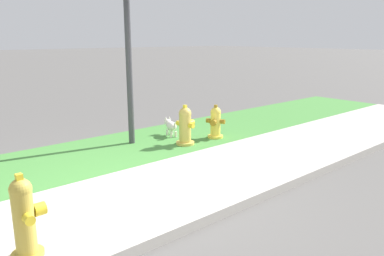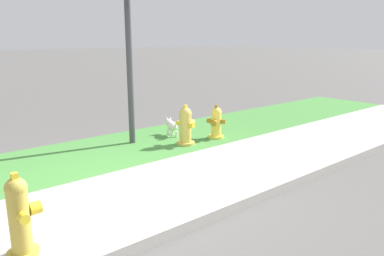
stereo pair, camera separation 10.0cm
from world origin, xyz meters
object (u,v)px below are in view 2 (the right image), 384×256
Objects in this scene: fire_hydrant_near_corner at (20,217)px; fire_hydrant_at_driveway at (216,122)px; fire_hydrant_by_grass_verge at (186,126)px; small_white_dog at (171,126)px.

fire_hydrant_at_driveway is at bearing 112.75° from fire_hydrant_near_corner.
small_white_dog is at bearing 157.24° from fire_hydrant_by_grass_verge.
fire_hydrant_at_driveway reaches higher than small_white_dog.
fire_hydrant_at_driveway is 0.91m from small_white_dog.
fire_hydrant_by_grass_verge is at bearing 117.62° from fire_hydrant_near_corner.
fire_hydrant_by_grass_verge reaches higher than small_white_dog.
fire_hydrant_at_driveway is at bearing 79.29° from fire_hydrant_by_grass_verge.
fire_hydrant_at_driveway is 4.55m from fire_hydrant_near_corner.
small_white_dog is (-0.57, 0.70, -0.10)m from fire_hydrant_at_driveway.
fire_hydrant_by_grass_verge is 0.93× the size of fire_hydrant_near_corner.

